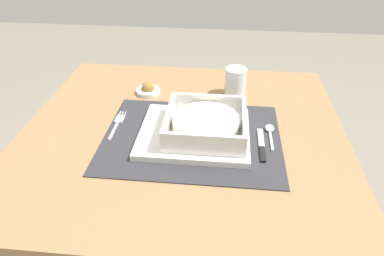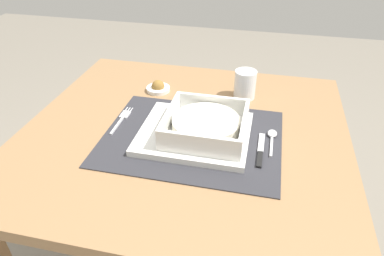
# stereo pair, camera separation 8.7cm
# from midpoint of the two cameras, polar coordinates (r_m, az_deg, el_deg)

# --- Properties ---
(dining_table) EXTENTS (0.84, 0.79, 0.71)m
(dining_table) POSITION_cam_midpoint_polar(r_m,az_deg,el_deg) (0.98, 1.35, -5.46)
(dining_table) COLOR #936D47
(dining_table) RESTS_ON ground
(placemat) EXTENTS (0.44, 0.34, 0.00)m
(placemat) POSITION_cam_midpoint_polar(r_m,az_deg,el_deg) (0.89, 2.81, -1.63)
(placemat) COLOR #2D2D33
(placemat) RESTS_ON dining_table
(serving_plate) EXTENTS (0.27, 0.24, 0.02)m
(serving_plate) POSITION_cam_midpoint_polar(r_m,az_deg,el_deg) (0.88, 3.25, -0.94)
(serving_plate) COLOR white
(serving_plate) RESTS_ON placemat
(porridge_bowl) EXTENTS (0.19, 0.19, 0.05)m
(porridge_bowl) POSITION_cam_midpoint_polar(r_m,az_deg,el_deg) (0.86, 5.15, 0.33)
(porridge_bowl) COLOR white
(porridge_bowl) RESTS_ON serving_plate
(fork) EXTENTS (0.02, 0.14, 0.00)m
(fork) POSITION_cam_midpoint_polar(r_m,az_deg,el_deg) (0.96, -8.71, 1.54)
(fork) COLOR silver
(fork) RESTS_ON placemat
(spoon) EXTENTS (0.02, 0.11, 0.01)m
(spoon) POSITION_cam_midpoint_polar(r_m,az_deg,el_deg) (0.91, 15.59, -1.37)
(spoon) COLOR silver
(spoon) RESTS_ON placemat
(butter_knife) EXTENTS (0.01, 0.13, 0.01)m
(butter_knife) POSITION_cam_midpoint_polar(r_m,az_deg,el_deg) (0.85, 13.95, -3.88)
(butter_knife) COLOR black
(butter_knife) RESTS_ON placemat
(drinking_glass) EXTENTS (0.06, 0.06, 0.09)m
(drinking_glass) POSITION_cam_midpoint_polar(r_m,az_deg,el_deg) (1.07, 10.93, 6.67)
(drinking_glass) COLOR white
(drinking_glass) RESTS_ON dining_table
(condiment_saucer) EXTENTS (0.07, 0.07, 0.04)m
(condiment_saucer) POSITION_cam_midpoint_polar(r_m,az_deg,el_deg) (1.10, -3.28, 6.50)
(condiment_saucer) COLOR white
(condiment_saucer) RESTS_ON dining_table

